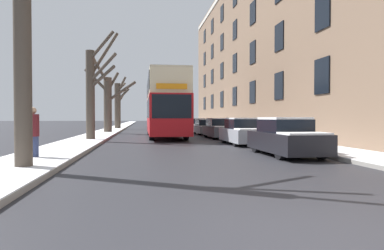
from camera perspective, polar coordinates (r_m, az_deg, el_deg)
ground_plane at (r=4.60m, az=20.88°, el=-17.27°), size 320.00×320.00×0.00m
sidewalk_left at (r=56.93m, az=-11.69°, el=-0.18°), size 2.41×130.00×0.16m
sidewalk_right at (r=57.35m, az=-0.49°, el=-0.15°), size 2.41×130.00×0.16m
terrace_facade_right at (r=33.23m, az=16.18°, el=12.62°), size 9.10×49.59×16.09m
bare_tree_left_0 at (r=10.42m, az=-25.84°, el=14.79°), size 2.35×3.14×7.51m
bare_tree_left_1 at (r=21.66m, az=-16.23°, el=5.70°), size 2.00×2.36×6.77m
bare_tree_left_2 at (r=32.32m, az=-13.86°, el=3.98°), size 4.69×3.00×6.60m
bare_tree_left_3 at (r=43.31m, az=-12.19°, el=3.47°), size 1.90×3.21×6.45m
double_decker_bus at (r=25.53m, az=-4.47°, el=3.68°), size 2.59×11.49×4.52m
parked_car_0 at (r=13.63m, az=15.32°, el=-2.07°), size 1.71×4.26×1.47m
parked_car_1 at (r=18.80m, az=8.60°, el=-1.16°), size 1.82×4.22×1.46m
parked_car_2 at (r=24.40m, az=4.66°, el=-0.64°), size 1.79×4.45×1.42m
parked_car_3 at (r=29.61m, az=2.37°, el=-0.39°), size 1.81×4.25×1.33m
parked_car_4 at (r=35.04m, az=0.71°, el=-0.09°), size 1.84×4.46×1.40m
pedestrian_left_sidewalk at (r=12.43m, az=-24.98°, el=-1.03°), size 0.39×0.39×1.80m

